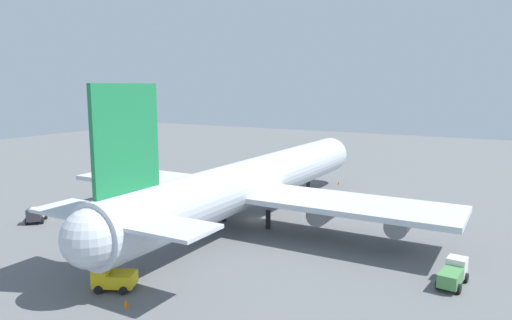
# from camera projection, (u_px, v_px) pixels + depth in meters

# --- Properties ---
(ground_plane) EXTENTS (269.00, 269.00, 0.00)m
(ground_plane) POSITION_uv_depth(u_px,v_px,m) (256.00, 219.00, 70.32)
(ground_plane) COLOR slate
(cargo_airplane) EXTENTS (67.25, 58.06, 19.99)m
(cargo_airplane) POSITION_uv_depth(u_px,v_px,m) (255.00, 181.00, 69.23)
(cargo_airplane) COLOR silver
(cargo_airplane) RESTS_ON ground_plane
(cargo_loader) EXTENTS (5.36, 2.69, 2.39)m
(cargo_loader) POSITION_uv_depth(u_px,v_px,m) (453.00, 273.00, 47.12)
(cargo_loader) COLOR silver
(cargo_loader) RESTS_ON ground_plane
(fuel_truck) EXTENTS (3.88, 4.55, 2.11)m
(fuel_truck) POSITION_uv_depth(u_px,v_px,m) (114.00, 278.00, 46.16)
(fuel_truck) COLOR yellow
(fuel_truck) RESTS_ON ground_plane
(maintenance_van) EXTENTS (4.19, 4.08, 2.20)m
(maintenance_van) POSITION_uv_depth(u_px,v_px,m) (36.00, 214.00, 68.87)
(maintenance_van) COLOR #333338
(maintenance_van) RESTS_ON ground_plane
(safety_cone_nose) EXTENTS (0.45, 0.45, 0.65)m
(safety_cone_nose) POSITION_uv_depth(u_px,v_px,m) (339.00, 183.00, 95.26)
(safety_cone_nose) COLOR orange
(safety_cone_nose) RESTS_ON ground_plane
(safety_cone_tail) EXTENTS (0.50, 0.50, 0.72)m
(safety_cone_tail) POSITION_uv_depth(u_px,v_px,m) (126.00, 303.00, 42.48)
(safety_cone_tail) COLOR orange
(safety_cone_tail) RESTS_ON ground_plane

